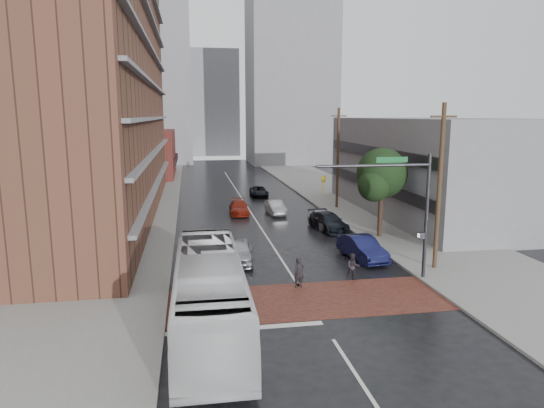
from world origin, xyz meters
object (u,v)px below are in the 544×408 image
object	(u,v)px
transit_bus	(209,294)
pedestrian_a	(299,273)
car_parked_near	(362,248)
car_parked_far	(324,219)
car_travel_a	(239,251)
car_travel_c	(239,208)
suv_travel	(259,191)
car_travel_b	(275,208)
car_parked_mid	(329,222)
pedestrian_b	(353,267)

from	to	relation	value
transit_bus	pedestrian_a	bearing A→B (deg)	43.15
pedestrian_a	car_parked_near	distance (m)	6.86
pedestrian_a	car_parked_far	bearing A→B (deg)	57.94
car_travel_a	car_parked_far	bearing A→B (deg)	51.99
transit_bus	car_travel_c	size ratio (longest dim) A/B	2.81
car_parked_near	car_parked_far	size ratio (longest dim) A/B	1.06
pedestrian_a	car_parked_near	world-z (taller)	pedestrian_a
suv_travel	car_parked_far	world-z (taller)	car_parked_far
car_travel_b	car_travel_a	bearing A→B (deg)	-111.80
car_travel_a	transit_bus	bearing A→B (deg)	-98.01
transit_bus	car_parked_far	world-z (taller)	transit_bus
car_travel_c	car_parked_far	bearing A→B (deg)	-44.64
car_travel_a	car_parked_mid	distance (m)	11.12
car_parked_near	car_travel_a	bearing A→B (deg)	167.13
transit_bus	car_parked_mid	distance (m)	20.24
car_travel_b	car_parked_near	world-z (taller)	car_parked_near
transit_bus	car_travel_b	distance (m)	25.46
transit_bus	car_parked_near	bearing A→B (deg)	42.13
pedestrian_b	car_parked_mid	world-z (taller)	pedestrian_b
car_travel_c	car_parked_far	xyz separation A→B (m)	(6.40, -6.85, 0.11)
car_travel_b	car_parked_far	world-z (taller)	car_parked_far
car_parked_far	transit_bus	bearing A→B (deg)	-124.13
car_travel_b	car_parked_mid	distance (m)	7.73
transit_bus	car_parked_mid	xyz separation A→B (m)	(10.40, 17.33, -1.00)
suv_travel	pedestrian_a	bearing A→B (deg)	-92.77
transit_bus	car_parked_far	size ratio (longest dim) A/B	2.82
transit_bus	pedestrian_b	world-z (taller)	transit_bus
car_travel_a	suv_travel	bearing A→B (deg)	84.16
transit_bus	pedestrian_b	xyz separation A→B (m)	(8.31, 5.24, -0.91)
car_travel_a	car_travel_b	xyz separation A→B (m)	(4.97, 14.64, -0.08)
car_travel_a	car_travel_c	bearing A→B (deg)	89.33
pedestrian_a	car_travel_c	xyz separation A→B (m)	(-1.18, 20.50, -0.22)
transit_bus	suv_travel	xyz separation A→B (m)	(7.18, 34.98, -1.13)
pedestrian_b	car_parked_near	bearing A→B (deg)	68.65
car_travel_a	suv_travel	xyz separation A→B (m)	(4.90, 25.24, -0.16)
car_parked_mid	transit_bus	bearing A→B (deg)	-129.95
suv_travel	car_parked_near	world-z (taller)	car_parked_near
transit_bus	car_travel_b	xyz separation A→B (m)	(7.25, 24.39, -1.05)
car_travel_c	suv_travel	distance (m)	10.43
pedestrian_a	transit_bus	bearing A→B (deg)	-148.66
suv_travel	car_parked_near	bearing A→B (deg)	-81.96
pedestrian_a	suv_travel	xyz separation A→B (m)	(2.16, 30.38, -0.28)
pedestrian_b	car_travel_b	world-z (taller)	pedestrian_b
car_travel_b	transit_bus	bearing A→B (deg)	-109.60
suv_travel	car_parked_near	distance (m)	26.12
pedestrian_a	car_travel_b	distance (m)	19.92
car_travel_c	transit_bus	bearing A→B (deg)	-96.41
suv_travel	car_parked_mid	bearing A→B (deg)	-78.38
pedestrian_a	car_travel_c	size ratio (longest dim) A/B	0.39
transit_bus	pedestrian_b	bearing A→B (deg)	32.96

